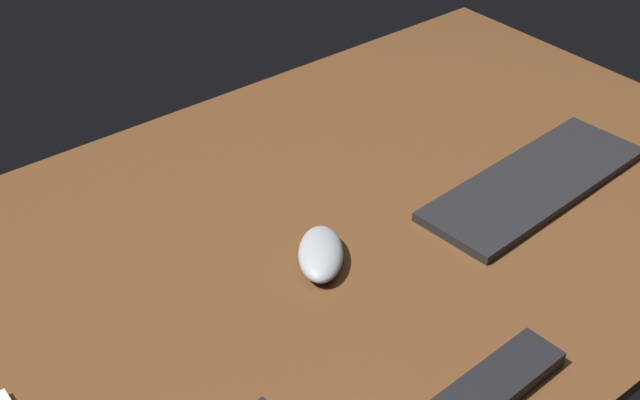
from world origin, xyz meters
The scene contains 4 objects.
desk centered at (0.00, 0.00, 1.00)cm, with size 140.00×84.00×2.00cm, color brown.
keyboard centered at (30.18, -10.02, 2.69)cm, with size 38.70×13.22×1.38cm, color black.
computer_mouse centered at (-5.18, -3.97, 3.58)cm, with size 11.15×5.86×3.16cm, color #999EA5.
tv_remote centered at (-3.16, -32.89, 2.98)cm, with size 16.34×5.49×1.97cm, color black.
Camera 1 is at (-58.81, -70.99, 74.25)cm, focal length 48.15 mm.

